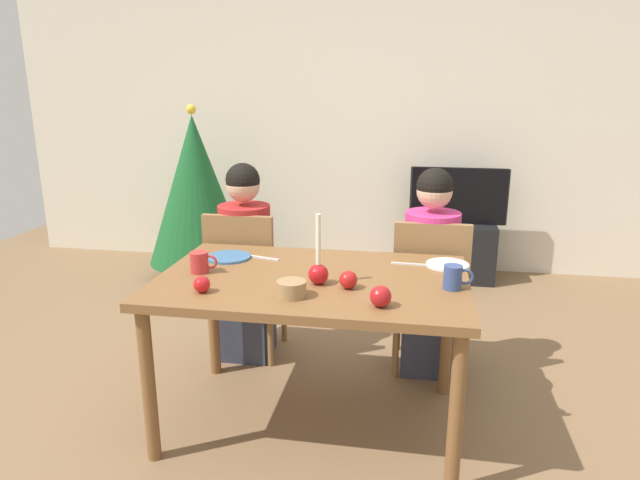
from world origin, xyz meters
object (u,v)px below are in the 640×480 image
(chair_right, at_px, (429,287))
(tv_stand, at_px, (455,251))
(dining_table, at_px, (313,294))
(apple_by_left_plate, at_px, (381,296))
(person_left_child, at_px, (246,265))
(candle_centerpiece, at_px, (318,270))
(mug_left, at_px, (200,262))
(plate_right, at_px, (448,265))
(tv, at_px, (458,196))
(plate_left, at_px, (229,257))
(apple_near_candle, at_px, (202,284))
(person_right_child, at_px, (430,276))
(christmas_tree, at_px, (196,190))
(bowl_walnuts, at_px, (291,289))
(apple_by_right_mug, at_px, (348,280))
(chair_left, at_px, (245,277))
(mug_right, at_px, (454,277))

(chair_right, bearing_deg, tv_stand, 81.70)
(dining_table, bearing_deg, apple_by_left_plate, -42.43)
(person_left_child, bearing_deg, candle_centerpiece, -52.30)
(chair_right, relative_size, mug_left, 6.92)
(apple_by_left_plate, bearing_deg, plate_right, 63.60)
(chair_right, xyz_separation_m, tv, (0.25, 1.69, 0.20))
(tv_stand, height_order, mug_left, mug_left)
(plate_left, bearing_deg, apple_near_candle, -84.37)
(chair_right, height_order, apple_by_left_plate, chair_right)
(person_left_child, distance_m, tv, 2.12)
(tv_stand, bearing_deg, plate_left, -121.06)
(person_right_child, relative_size, christmas_tree, 0.81)
(person_right_child, height_order, bowl_walnuts, person_right_child)
(christmas_tree, distance_m, mug_left, 2.17)
(chair_right, distance_m, apple_by_right_mug, 0.86)
(apple_near_candle, bearing_deg, plate_right, 27.70)
(mug_left, height_order, apple_near_candle, mug_left)
(chair_right, xyz_separation_m, bowl_walnuts, (-0.58, -0.86, 0.27))
(chair_left, height_order, chair_right, same)
(tv, xyz_separation_m, christmas_tree, (-2.15, -0.32, 0.04))
(tv_stand, bearing_deg, christmas_tree, -171.51)
(tv, height_order, mug_right, tv)
(tv, bearing_deg, tv_stand, -90.00)
(chair_left, bearing_deg, tv, 52.30)
(apple_by_left_plate, bearing_deg, chair_right, 76.67)
(chair_right, distance_m, candle_centerpiece, 0.91)
(dining_table, height_order, tv, tv)
(chair_right, bearing_deg, apple_by_right_mug, -116.68)
(mug_right, xyz_separation_m, bowl_walnuts, (-0.66, -0.21, -0.02))
(tv_stand, relative_size, mug_left, 4.92)
(christmas_tree, bearing_deg, apple_near_candle, -67.47)
(person_left_child, bearing_deg, mug_right, -31.08)
(plate_left, relative_size, bowl_walnuts, 1.80)
(person_left_child, bearing_deg, dining_table, -51.00)
(chair_right, bearing_deg, person_right_child, 90.00)
(person_left_child, bearing_deg, plate_left, -83.47)
(dining_table, height_order, candle_centerpiece, candle_centerpiece)
(apple_by_left_plate, height_order, apple_by_right_mug, apple_by_left_plate)
(person_right_child, height_order, apple_by_right_mug, person_right_child)
(person_left_child, bearing_deg, chair_right, -1.75)
(chair_right, distance_m, person_right_child, 0.07)
(person_right_child, xyz_separation_m, apple_by_right_mug, (-0.37, -0.76, 0.22))
(dining_table, distance_m, plate_right, 0.68)
(person_left_child, height_order, tv, person_left_child)
(apple_near_candle, xyz_separation_m, apple_by_right_mug, (0.60, 0.15, 0.00))
(chair_left, bearing_deg, apple_by_right_mug, -46.20)
(chair_left, distance_m, candle_centerpiece, 0.94)
(candle_centerpiece, relative_size, apple_by_left_plate, 3.64)
(plate_right, bearing_deg, apple_by_left_plate, -116.40)
(dining_table, height_order, person_right_child, person_right_child)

